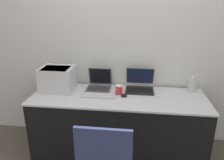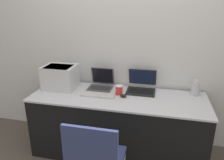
# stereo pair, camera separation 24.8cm
# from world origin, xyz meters

# --- Properties ---
(wall_back) EXTENTS (8.00, 0.05, 2.60)m
(wall_back) POSITION_xyz_m (0.00, 0.74, 1.30)
(wall_back) COLOR silver
(wall_back) RESTS_ON ground_plane
(table) EXTENTS (2.00, 0.69, 0.75)m
(table) POSITION_xyz_m (0.00, 0.34, 0.38)
(table) COLOR black
(table) RESTS_ON ground_plane
(printer) EXTENTS (0.39, 0.32, 0.29)m
(printer) POSITION_xyz_m (-0.75, 0.43, 0.90)
(printer) COLOR silver
(printer) RESTS_ON table
(laptop_left) EXTENTS (0.29, 0.29, 0.24)m
(laptop_left) POSITION_xyz_m (-0.26, 0.55, 0.80)
(laptop_left) COLOR #4C4C51
(laptop_left) RESTS_ON table
(laptop_right) EXTENTS (0.34, 0.35, 0.25)m
(laptop_right) POSITION_xyz_m (0.24, 0.57, 0.80)
(laptop_right) COLOR black
(laptop_right) RESTS_ON table
(external_keyboard) EXTENTS (0.39, 0.13, 0.02)m
(external_keyboard) POSITION_xyz_m (-0.23, 0.30, 0.76)
(external_keyboard) COLOR silver
(external_keyboard) RESTS_ON table
(coffee_cup) EXTENTS (0.09, 0.09, 0.11)m
(coffee_cup) POSITION_xyz_m (-0.00, 0.40, 0.80)
(coffee_cup) COLOR red
(coffee_cup) RESTS_ON table
(mouse) EXTENTS (0.07, 0.05, 0.04)m
(mouse) POSITION_xyz_m (0.06, 0.32, 0.77)
(mouse) COLOR black
(mouse) RESTS_ON table
(metal_pitcher) EXTENTS (0.09, 0.09, 0.20)m
(metal_pitcher) POSITION_xyz_m (0.86, 0.57, 0.84)
(metal_pitcher) COLOR silver
(metal_pitcher) RESTS_ON table
(chair) EXTENTS (0.44, 0.45, 0.91)m
(chair) POSITION_xyz_m (-0.03, -0.48, 0.53)
(chair) COLOR navy
(chair) RESTS_ON ground_plane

